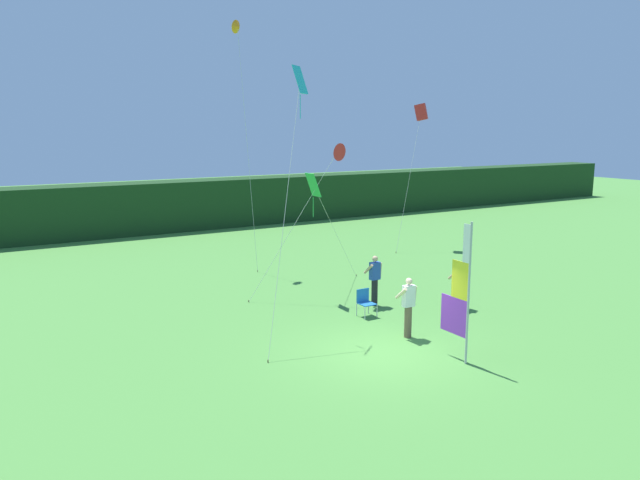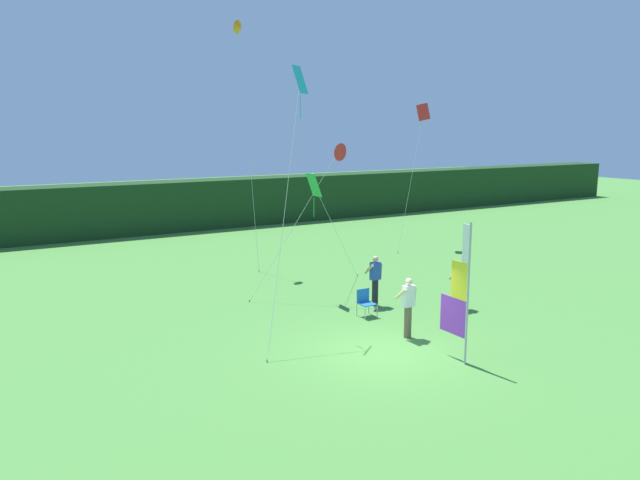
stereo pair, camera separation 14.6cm
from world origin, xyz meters
The scene contains 12 objects.
ground_plane centered at (0.00, 0.00, 0.00)m, with size 120.00×120.00×0.00m, color #478438.
distant_treeline centered at (0.00, 23.11, 1.48)m, with size 80.00×2.40×2.96m, color #193819.
banner_flag centered at (1.43, -1.45, 1.81)m, with size 0.06×1.03×3.77m.
person_near_banner centered at (2.52, 3.85, 0.94)m, with size 0.55×0.48×1.76m.
person_mid_field centered at (4.80, 2.09, 0.88)m, with size 0.55×0.48×1.65m.
person_far_left centered at (1.43, 0.67, 0.97)m, with size 0.55×0.48×1.80m.
folding_chair centered at (1.54, 3.02, 0.51)m, with size 0.51×0.51×0.89m.
kite_orange_delta_0 centered at (1.13, 11.98, 10.14)m, with size 0.63×1.80×10.57m.
kite_cyan_diamond_1 centered at (-0.78, 3.26, 7.07)m, with size 2.70×2.72×7.92m.
kite_red_delta_2 centered at (2.01, 5.54, 5.24)m, with size 3.48×1.14×5.60m.
kite_red_box_3 centered at (11.15, 11.89, 6.88)m, with size 2.87×1.73×7.35m.
kite_green_diamond_4 centered at (1.29, 5.83, 3.94)m, with size 3.37×2.25×4.55m.
Camera 1 is at (-9.64, -12.81, 6.10)m, focal length 34.24 mm.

